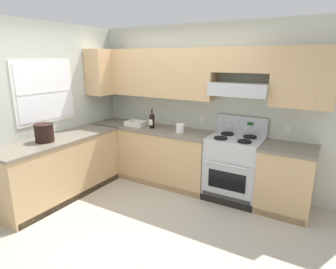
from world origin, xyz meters
TOP-DOWN VIEW (x-y plane):
  - ground_plane at (0.00, 0.00)m, footprint 7.04×7.04m
  - wall_back at (0.40, 1.53)m, footprint 4.68×0.57m
  - wall_left at (-1.59, 0.23)m, footprint 0.47×4.00m
  - counter_back_run at (0.06, 1.24)m, footprint 3.60×0.65m
  - counter_left_run at (-1.24, -0.00)m, footprint 0.63×1.91m
  - stove at (0.99, 1.25)m, footprint 0.76×0.62m
  - wine_bottle at (-0.42, 1.22)m, footprint 0.08×0.09m
  - bowl at (-0.75, 1.23)m, footprint 0.34×0.25m
  - bucket at (-1.25, -0.21)m, footprint 0.26×0.26m
  - paper_towel_roll at (0.13, 1.19)m, footprint 0.13×0.13m

SIDE VIEW (x-z plane):
  - ground_plane at x=0.00m, z-range 0.00..0.00m
  - counter_back_run at x=0.06m, z-range 0.00..0.91m
  - counter_left_run at x=-1.24m, z-range 0.00..0.91m
  - stove at x=0.99m, z-range -0.12..1.08m
  - bowl at x=-0.75m, z-range 0.90..0.97m
  - paper_towel_roll at x=0.13m, z-range 0.91..1.05m
  - bucket at x=-1.25m, z-range 0.92..1.17m
  - wine_bottle at x=-0.42m, z-range 0.87..1.22m
  - wall_left at x=-1.59m, z-range 0.07..2.62m
  - wall_back at x=0.40m, z-range 0.20..2.75m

